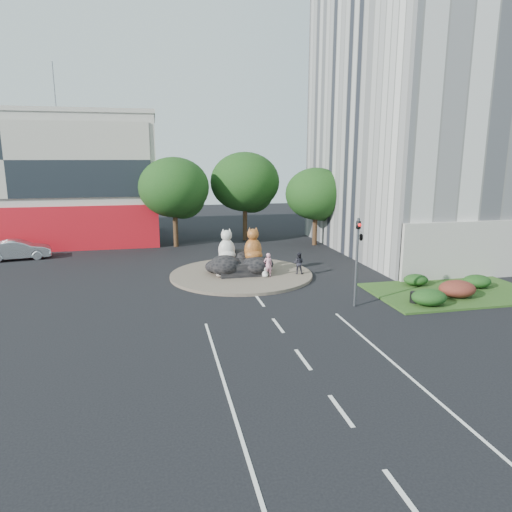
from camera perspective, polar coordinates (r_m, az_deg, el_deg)
The scene contains 23 objects.
ground at distance 23.03m, azimuth 2.77°, elevation -8.68°, with size 120.00×120.00×0.00m, color black.
roundabout_island at distance 32.31m, azimuth -1.85°, elevation -2.32°, with size 10.00×10.00×0.20m, color brown.
rock_plinth at distance 32.17m, azimuth -1.86°, elevation -1.37°, with size 3.20×2.60×0.90m, color black, non-canonical shape.
shophouse_block at distance 50.24m, azimuth -26.88°, elevation 8.62°, with size 25.20×12.30×17.40m.
office_tower at distance 45.78m, azimuth 24.09°, elevation 22.94°, with size 20.00×20.00×35.00m, color silver.
grass_verge at distance 30.71m, azimuth 23.43°, elevation -4.21°, with size 10.00×6.00×0.12m, color #2D4B19.
tree_left at distance 42.95m, azimuth -10.11°, elevation 8.09°, with size 6.46×6.46×8.27m.
tree_mid at distance 45.74m, azimuth -1.34°, elevation 8.90°, with size 6.84×6.84×8.76m.
tree_right at distance 43.54m, azimuth 7.54°, elevation 7.41°, with size 5.70×5.70×7.30m.
hedge_near_green at distance 27.33m, azimuth 20.82°, elevation -4.84°, with size 2.00×1.60×0.90m, color #143A12.
hedge_red at distance 29.50m, azimuth 23.85°, elevation -3.77°, with size 2.20×1.76×0.99m, color #4E141A.
hedge_mid_green at distance 32.16m, azimuth 25.89°, elevation -2.86°, with size 1.80×1.44×0.81m, color #143A12.
hedge_back_green at distance 31.21m, azimuth 19.35°, elevation -2.82°, with size 1.60×1.28×0.72m, color #143A12.
traffic_light at distance 25.58m, azimuth 12.76°, elevation 1.58°, with size 0.44×1.24×5.00m.
street_lamp at distance 34.38m, azimuth 20.36°, elevation 5.36°, with size 2.34×0.22×8.06m.
cat_white at distance 32.06m, azimuth -3.70°, elevation 1.45°, with size 1.36×1.18×2.26m, color beige, non-canonical shape.
cat_tabby at distance 31.96m, azimuth -0.38°, elevation 1.54°, with size 1.42×1.23×2.36m, color #BD5427, non-canonical shape.
kitten_calico at distance 31.23m, azimuth -4.59°, elevation -1.77°, with size 0.57×0.50×0.95m, color beige, non-canonical shape.
kitten_white at distance 31.14m, azimuth 1.11°, elevation -1.97°, with size 0.45×0.39×0.75m, color white, non-canonical shape.
pedestrian_pink at distance 31.12m, azimuth 1.50°, elevation -1.12°, with size 0.60×0.40×1.66m, color pink.
pedestrian_dark at distance 32.09m, azimuth 5.34°, elevation -0.88°, with size 0.74×0.58×1.53m, color #22222A.
parked_car at distance 42.08m, azimuth -27.57°, elevation 0.70°, with size 1.72×4.92×1.62m, color #AFB1B7.
litter_bin at distance 27.53m, azimuth 19.19°, elevation -4.89°, with size 0.51×0.51×0.63m, color black.
Camera 1 is at (-5.67, -20.75, 8.21)m, focal length 32.00 mm.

